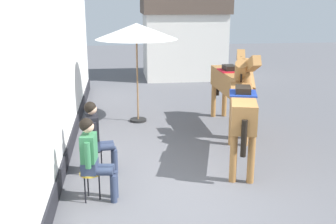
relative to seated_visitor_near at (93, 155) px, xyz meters
name	(u,v)px	position (x,y,z in m)	size (l,w,h in m)	color
ground_plane	(175,133)	(1.77, 3.22, -0.78)	(40.00, 40.00, 0.00)	#56565B
pub_facade_wall	(55,87)	(-0.77, 1.72, 0.76)	(0.34, 14.00, 3.40)	white
distant_cottage	(184,34)	(3.17, 10.62, 1.02)	(3.40, 2.60, 3.50)	silver
seated_visitor_near	(93,155)	(0.00, 0.00, 0.00)	(0.61, 0.49, 1.39)	gold
seated_visitor_far	(96,134)	(0.00, 1.07, 0.00)	(0.61, 0.49, 1.39)	black
saddled_horse_near	(242,104)	(2.84, 1.41, 0.38)	(1.04, 2.93, 2.06)	#9E6B38
saddled_horse_far	(232,83)	(3.22, 3.48, 0.38)	(0.52, 3.00, 2.06)	#9E6B38
cafe_parasol	(136,32)	(0.94, 4.38, 1.59)	(2.10, 2.10, 2.58)	black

